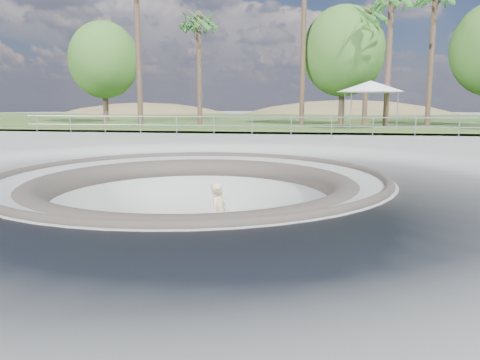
# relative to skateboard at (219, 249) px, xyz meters

# --- Properties ---
(ground) EXTENTS (180.00, 180.00, 0.00)m
(ground) POSITION_rel_skateboard_xyz_m (-0.81, 0.41, 1.83)
(ground) COLOR gray
(ground) RESTS_ON ground
(skate_bowl) EXTENTS (14.00, 14.00, 4.10)m
(skate_bowl) POSITION_rel_skateboard_xyz_m (-0.81, 0.41, -0.00)
(skate_bowl) COLOR gray
(skate_bowl) RESTS_ON ground
(grass_strip) EXTENTS (180.00, 36.00, 0.12)m
(grass_strip) POSITION_rel_skateboard_xyz_m (-0.81, 34.41, 2.05)
(grass_strip) COLOR #3A5522
(grass_strip) RESTS_ON ground
(distant_hills) EXTENTS (103.20, 45.00, 28.60)m
(distant_hills) POSITION_rel_skateboard_xyz_m (2.97, 57.58, -5.19)
(distant_hills) COLOR brown
(distant_hills) RESTS_ON ground
(safety_railing) EXTENTS (25.00, 0.06, 1.03)m
(safety_railing) POSITION_rel_skateboard_xyz_m (-0.81, 12.41, 2.52)
(safety_railing) COLOR #909498
(safety_railing) RESTS_ON ground
(skateboard) EXTENTS (0.91, 0.28, 0.09)m
(skateboard) POSITION_rel_skateboard_xyz_m (0.00, 0.00, 0.00)
(skateboard) COLOR olive
(skateboard) RESTS_ON ground
(skater) EXTENTS (0.56, 0.71, 1.72)m
(skater) POSITION_rel_skateboard_xyz_m (0.00, 0.00, 0.88)
(skater) COLOR beige
(skater) RESTS_ON skateboard
(canopy_white) EXTENTS (5.82, 5.82, 2.95)m
(canopy_white) POSITION_rel_skateboard_xyz_m (5.74, 19.22, 4.69)
(canopy_white) COLOR #909498
(canopy_white) RESTS_ON ground
(palm_b) EXTENTS (2.60, 2.60, 8.58)m
(palm_b) POSITION_rel_skateboard_xyz_m (-6.03, 22.43, 9.32)
(palm_b) COLOR brown
(palm_b) RESTS_ON ground
(palm_d) EXTENTS (2.60, 2.60, 8.86)m
(palm_d) POSITION_rel_skateboard_xyz_m (5.88, 23.64, 9.58)
(palm_d) COLOR brown
(palm_d) RESTS_ON ground
(palm_e) EXTENTS (2.60, 2.60, 9.36)m
(palm_e) POSITION_rel_skateboard_xyz_m (6.97, 20.82, 10.05)
(palm_e) COLOR brown
(palm_e) RESTS_ON ground
(bushy_tree_left) EXTENTS (5.70, 5.18, 8.22)m
(bushy_tree_left) POSITION_rel_skateboard_xyz_m (-14.81, 25.52, 7.09)
(bushy_tree_left) COLOR brown
(bushy_tree_left) RESTS_ON ground
(bushy_tree_mid) EXTENTS (6.03, 5.48, 8.69)m
(bushy_tree_mid) POSITION_rel_skateboard_xyz_m (4.29, 24.67, 7.39)
(bushy_tree_mid) COLOR brown
(bushy_tree_mid) RESTS_ON ground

